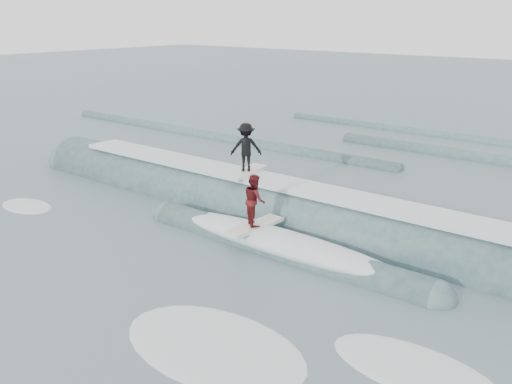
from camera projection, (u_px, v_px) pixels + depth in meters
The scene contains 6 objects.
ground at pixel (123, 284), 14.00m from camera, with size 160.00×160.00×0.00m, color #435B61.
breaking_wave at pixel (276, 219), 18.31m from camera, with size 24.25×3.98×2.39m.
surfer_black at pixel (246, 150), 18.73m from camera, with size 1.16×2.06×1.69m.
surfer_red at pixel (255, 204), 16.08m from camera, with size 0.91×2.03×1.58m.
whitewater at pixel (149, 355), 11.11m from camera, with size 16.57×8.40×0.10m.
far_swells at pixel (414, 152), 27.27m from camera, with size 39.08×8.65×0.80m.
Camera 1 is at (10.47, -7.84, 6.36)m, focal length 40.00 mm.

